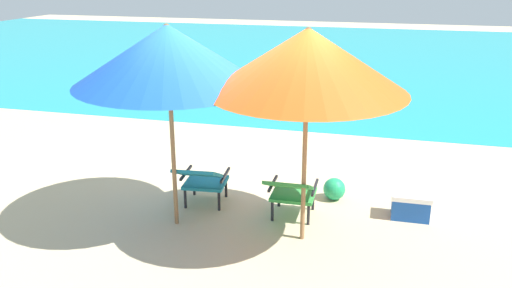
{
  "coord_description": "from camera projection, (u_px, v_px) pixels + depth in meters",
  "views": [
    {
      "loc": [
        1.66,
        -6.0,
        2.94
      ],
      "look_at": [
        0.0,
        0.26,
        0.75
      ],
      "focal_mm": 37.04,
      "sensor_mm": 36.0,
      "label": 1
    }
  ],
  "objects": [
    {
      "name": "beach_umbrella_right",
      "position": [
        308.0,
        60.0,
        5.35
      ],
      "size": [
        2.38,
        2.39,
        2.39
      ],
      "color": "olive",
      "rests_on": "ground_plane"
    },
    {
      "name": "lounge_chair_left",
      "position": [
        202.0,
        179.0,
        6.63
      ],
      "size": [
        0.62,
        0.92,
        0.68
      ],
      "color": "teal",
      "rests_on": "ground_plane"
    },
    {
      "name": "beach_ball",
      "position": [
        334.0,
        189.0,
        6.97
      ],
      "size": [
        0.29,
        0.29,
        0.29
      ],
      "primitive_type": "sphere",
      "color": "#1E9E60",
      "rests_on": "ground_plane"
    },
    {
      "name": "beach_umbrella_left",
      "position": [
        168.0,
        55.0,
        5.71
      ],
      "size": [
        2.97,
        2.97,
        2.38
      ],
      "color": "olive",
      "rests_on": "ground_plane"
    },
    {
      "name": "cooler_box",
      "position": [
        411.0,
        205.0,
        6.45
      ],
      "size": [
        0.48,
        0.33,
        0.32
      ],
      "color": "#194CA5",
      "rests_on": "ground_plane"
    },
    {
      "name": "ocean_band",
      "position": [
        346.0,
        56.0,
        18.14
      ],
      "size": [
        40.0,
        18.0,
        0.01
      ],
      "primitive_type": "cube",
      "color": "teal",
      "rests_on": "ground_plane"
    },
    {
      "name": "lounge_chair_right",
      "position": [
        291.0,
        191.0,
        6.28
      ],
      "size": [
        0.56,
        0.89,
        0.68
      ],
      "color": "#338E3D",
      "rests_on": "ground_plane"
    },
    {
      "name": "ground_plane",
      "position": [
        304.0,
        122.0,
        10.51
      ],
      "size": [
        40.0,
        40.0,
        0.0
      ],
      "primitive_type": "plane",
      "color": "#CCB78E"
    },
    {
      "name": "swim_buoy",
      "position": [
        252.0,
        79.0,
        13.94
      ],
      "size": [
        1.6,
        0.18,
        0.18
      ],
      "primitive_type": "cylinder",
      "rotation": [
        0.0,
        1.57,
        0.0
      ],
      "color": "yellow",
      "rests_on": "ocean_band"
    }
  ]
}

